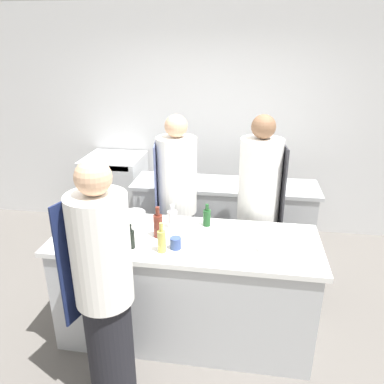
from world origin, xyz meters
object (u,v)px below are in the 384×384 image
bottle_cooking_oil (172,219)px  oven_range (116,195)px  chef_at_pass_far (177,204)px  bowl_mixing_large (135,217)px  cup (176,243)px  bottle_vinegar (131,239)px  chef_at_stove (258,211)px  bottle_wine (162,240)px  bottle_olive_oil (207,217)px  bowl_ceramic_blue (85,234)px  bowl_prep_small (270,246)px  bottle_sauce (158,225)px  chef_at_prep_near (104,290)px  stockpot (183,172)px

bottle_cooking_oil → oven_range: bearing=124.4°
chef_at_pass_far → bowl_mixing_large: 0.58m
cup → bottle_cooking_oil: bearing=105.5°
bottle_vinegar → bottle_cooking_oil: 0.44m
chef_at_stove → bottle_wine: chef_at_stove is taller
bottle_olive_oil → bowl_ceramic_blue: 0.98m
chef_at_pass_far → bowl_prep_small: chef_at_pass_far is taller
bottle_wine → chef_at_pass_far: bearing=94.6°
bottle_olive_oil → bottle_sauce: size_ratio=0.76×
bottle_cooking_oil → bottle_olive_oil: bearing=16.4°
oven_range → bowl_prep_small: (1.85, -1.82, 0.44)m
cup → bowl_ceramic_blue: bearing=176.7°
bottle_sauce → bowl_ceramic_blue: (-0.55, -0.12, -0.07)m
bottle_sauce → chef_at_prep_near: bearing=-106.3°
bottle_wine → bottle_cooking_oil: bearing=90.2°
chef_at_stove → chef_at_pass_far: chef_at_stove is taller
chef_at_stove → bowl_mixing_large: chef_at_stove is taller
oven_range → cup: bearing=-58.5°
bottle_wine → bottle_sauce: 0.24m
bowl_mixing_large → bowl_prep_small: bowl_mixing_large is taller
oven_range → bowl_ceramic_blue: oven_range is taller
chef_at_prep_near → bottle_sauce: chef_at_prep_near is taller
bowl_mixing_large → cup: (0.44, -0.40, 0.00)m
chef_at_stove → bowl_ceramic_blue: (-1.34, -0.79, 0.06)m
bottle_wine → stockpot: bottle_wine is taller
stockpot → oven_range: bearing=154.1°
cup → bowl_prep_small: bearing=7.1°
bottle_vinegar → bowl_ceramic_blue: (-0.39, 0.08, -0.04)m
bottle_vinegar → bottle_cooking_oil: bearing=57.0°
bottle_sauce → cup: (0.17, -0.16, -0.06)m
chef_at_prep_near → chef_at_pass_far: (0.20, 1.40, 0.00)m
bottle_olive_oil → bowl_mixing_large: size_ratio=1.03×
bottle_wine → bottle_vinegar: bearing=175.1°
chef_at_stove → bowl_ceramic_blue: bearing=-66.7°
bottle_olive_oil → bottle_wine: size_ratio=0.83×
bottle_olive_oil → bottle_wine: bearing=-120.2°
chef_at_prep_near → stockpot: 1.95m
bottle_vinegar → bowl_ceramic_blue: size_ratio=0.86×
chef_at_pass_far → bottle_olive_oil: 0.61m
chef_at_pass_far → bottle_vinegar: 0.96m
cup → chef_at_pass_far: bearing=100.5°
bowl_prep_small → chef_at_stove: bearing=95.8°
bowl_prep_small → cup: (-0.69, -0.09, 0.01)m
chef_at_prep_near → bowl_ceramic_blue: size_ratio=7.82×
bowl_ceramic_blue → cup: (0.72, -0.04, 0.01)m
cup → stockpot: (-0.20, 1.43, 0.07)m
bottle_cooking_oil → bowl_prep_small: (0.78, -0.24, -0.05)m
oven_range → bottle_olive_oil: (1.35, -1.49, 0.48)m
chef_at_pass_far → cup: chef_at_pass_far is taller
chef_at_stove → bottle_vinegar: chef_at_stove is taller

